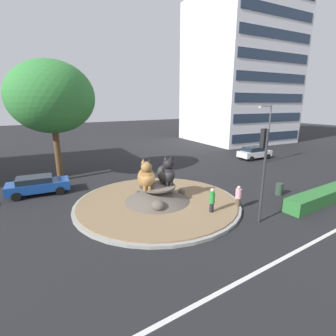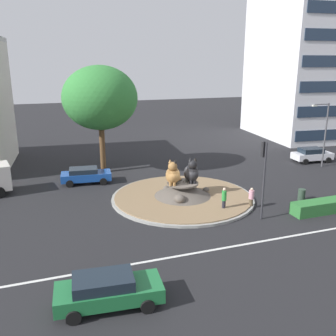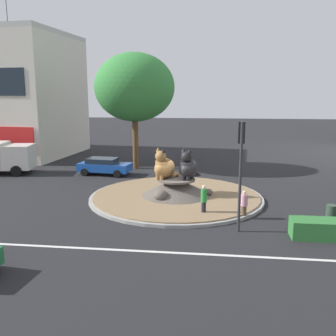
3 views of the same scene
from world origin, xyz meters
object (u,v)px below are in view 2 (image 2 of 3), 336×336
at_px(broadleaf_tree_behind_island, 100,98).
at_px(hatchback_near_shophouse, 108,290).
at_px(cat_statue_tabby, 173,174).
at_px(traffic_light_mast, 264,166).
at_px(streetlight_arm, 324,130).
at_px(pedestrian_green_shirt, 224,199).
at_px(pedestrian_pink_shirt, 251,198).
at_px(litter_bin, 302,195).
at_px(sedan_on_far_lane, 312,155).
at_px(office_tower, 318,50).
at_px(parked_car_right, 86,175).
at_px(cat_statue_black, 192,172).

distance_m(broadleaf_tree_behind_island, hatchback_near_shophouse, 22.41).
relative_size(cat_statue_tabby, hatchback_near_shophouse, 0.43).
bearing_deg(traffic_light_mast, broadleaf_tree_behind_island, 27.07).
bearing_deg(streetlight_arm, pedestrian_green_shirt, 28.95).
relative_size(cat_statue_tabby, streetlight_arm, 0.32).
bearing_deg(hatchback_near_shophouse, pedestrian_pink_shirt, 38.87).
height_order(broadleaf_tree_behind_island, pedestrian_pink_shirt, broadleaf_tree_behind_island).
xyz_separation_m(broadleaf_tree_behind_island, litter_bin, (13.40, -12.97, -6.82)).
xyz_separation_m(cat_statue_tabby, litter_bin, (9.55, -3.45, -1.64)).
bearing_deg(sedan_on_far_lane, traffic_light_mast, -134.61).
distance_m(broadleaf_tree_behind_island, streetlight_arm, 22.65).
bearing_deg(cat_statue_tabby, hatchback_near_shophouse, -9.57).
relative_size(office_tower, broadleaf_tree_behind_island, 2.36).
height_order(cat_statue_tabby, pedestrian_green_shirt, cat_statue_tabby).
relative_size(sedan_on_far_lane, parked_car_right, 0.96).
height_order(office_tower, parked_car_right, office_tower).
xyz_separation_m(sedan_on_far_lane, litter_bin, (-8.81, -9.50, -0.36)).
bearing_deg(broadleaf_tree_behind_island, streetlight_arm, -13.99).
xyz_separation_m(cat_statue_black, broadleaf_tree_behind_island, (-5.43, 9.51, 5.17)).
relative_size(office_tower, pedestrian_green_shirt, 13.56).
bearing_deg(streetlight_arm, sedan_on_far_lane, -101.56).
height_order(pedestrian_green_shirt, litter_bin, pedestrian_green_shirt).
height_order(traffic_light_mast, pedestrian_pink_shirt, traffic_light_mast).
height_order(cat_statue_black, hatchback_near_shophouse, cat_statue_black).
distance_m(cat_statue_tabby, office_tower, 36.17).
bearing_deg(pedestrian_green_shirt, traffic_light_mast, -142.27).
distance_m(sedan_on_far_lane, parked_car_right, 24.32).
bearing_deg(streetlight_arm, broadleaf_tree_behind_island, -11.53).
relative_size(traffic_light_mast, sedan_on_far_lane, 1.25).
xyz_separation_m(pedestrian_green_shirt, litter_bin, (6.85, 0.00, -0.51)).
distance_m(sedan_on_far_lane, litter_bin, 12.96).
distance_m(streetlight_arm, pedestrian_pink_shirt, 15.38).
height_order(pedestrian_pink_shirt, hatchback_near_shophouse, pedestrian_pink_shirt).
distance_m(cat_statue_tabby, litter_bin, 10.28).
height_order(office_tower, pedestrian_pink_shirt, office_tower).
distance_m(pedestrian_pink_shirt, sedan_on_far_lane, 16.55).
relative_size(cat_statue_black, sedan_on_far_lane, 0.47).
height_order(cat_statue_black, traffic_light_mast, traffic_light_mast).
bearing_deg(hatchback_near_shophouse, cat_statue_tabby, 63.30).
distance_m(office_tower, hatchback_near_shophouse, 48.95).
distance_m(cat_statue_black, office_tower, 34.92).
distance_m(cat_statue_tabby, parked_car_right, 8.95).
relative_size(office_tower, streetlight_arm, 3.69).
xyz_separation_m(sedan_on_far_lane, parked_car_right, (-24.31, 0.49, -0.05)).
bearing_deg(pedestrian_green_shirt, office_tower, -52.43).
xyz_separation_m(office_tower, streetlight_arm, (-11.07, -15.11, -8.32)).
distance_m(traffic_light_mast, pedestrian_green_shirt, 3.92).
distance_m(cat_statue_tabby, broadleaf_tree_behind_island, 11.50).
distance_m(cat_statue_black, streetlight_arm, 16.90).
xyz_separation_m(office_tower, hatchback_near_shophouse, (-36.25, -30.87, -11.37)).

